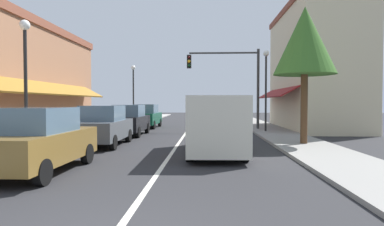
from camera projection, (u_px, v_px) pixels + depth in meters
ground_plane at (187, 131)px, 21.68m from camera, size 80.00×80.00×0.00m
sidewalk_left at (105, 130)px, 21.93m from camera, size 2.60×56.00×0.12m
sidewalk_right at (270, 131)px, 21.42m from camera, size 2.60×56.00×0.12m
lane_center_stripe at (187, 131)px, 21.68m from camera, size 0.14×52.00×0.01m
storefront_right_block at (314, 69)px, 23.13m from camera, size 5.55×10.20×8.60m
parked_car_nearest_left at (39, 141)px, 8.79m from camera, size 1.82×4.12×1.77m
parked_car_second_left at (104, 126)px, 14.34m from camera, size 1.83×4.13×1.77m
parked_car_third_left at (129, 120)px, 18.88m from camera, size 1.79×4.10×1.77m
parked_car_far_left at (146, 116)px, 24.56m from camera, size 1.86×4.14×1.77m
van_in_lane at (215, 123)px, 12.03m from camera, size 2.10×5.23×2.12m
traffic_signal_mast_arm at (233, 75)px, 22.17m from camera, size 4.93×0.50×5.54m
street_lamp_left_near at (25, 65)px, 11.34m from camera, size 0.36×0.36×4.77m
street_lamp_right_mid at (266, 78)px, 20.24m from camera, size 0.36×0.36×5.13m
street_lamp_left_far at (133, 85)px, 27.26m from camera, size 0.36×0.36×5.01m
tree_right_near at (305, 42)px, 14.08m from camera, size 2.67×2.67×6.05m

